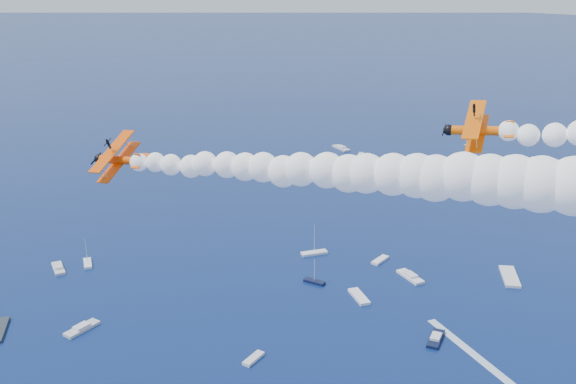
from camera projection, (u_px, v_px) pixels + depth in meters
The scene contains 5 objects.
biplane_lead at pixel (480, 131), 78.47m from camera, with size 8.04×9.02×5.43m, color #FC5F05, non-canonical shape.
biplane_trail at pixel (120, 160), 89.57m from camera, with size 7.94×8.90×5.36m, color #FF5105, non-canonical shape.
smoke_trail_trail at pixel (380, 174), 74.82m from camera, with size 70.64×19.46×12.37m, color white, non-canonical shape.
spectator_boats at pixel (473, 290), 172.17m from camera, with size 223.32×191.14×0.70m.
boat_wakes at pixel (562, 257), 192.16m from camera, with size 199.83×136.14×0.04m.
Camera 1 is at (46.95, -42.88, 80.78)m, focal length 42.40 mm.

